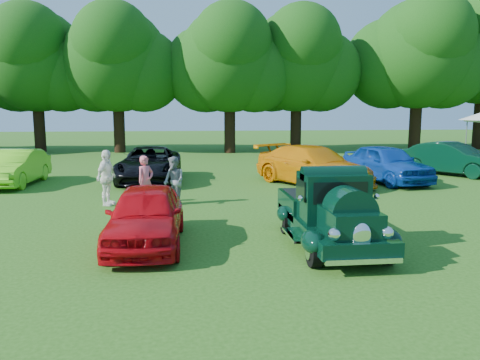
{
  "coord_description": "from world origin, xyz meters",
  "views": [
    {
      "loc": [
        -2.33,
        -10.72,
        3.0
      ],
      "look_at": [
        -0.85,
        2.0,
        1.1
      ],
      "focal_mm": 35.0,
      "sensor_mm": 36.0,
      "label": 1
    }
  ],
  "objects": [
    {
      "name": "back_car_green",
      "position": [
        10.1,
        9.85,
        0.77
      ],
      "size": [
        3.95,
        4.79,
        1.54
      ],
      "primitive_type": "imported",
      "rotation": [
        0.0,
        0.0,
        0.59
      ],
      "color": "black",
      "rests_on": "ground"
    },
    {
      "name": "spectator_pink",
      "position": [
        -3.6,
        4.06,
        0.8
      ],
      "size": [
        0.69,
        0.68,
        1.61
      ],
      "primitive_type": "imported",
      "rotation": [
        0.0,
        0.0,
        0.74
      ],
      "color": "#EF6275",
      "rests_on": "ground"
    },
    {
      "name": "back_car_black",
      "position": [
        -3.87,
        9.4,
        0.74
      ],
      "size": [
        2.62,
        5.4,
        1.48
      ],
      "primitive_type": "imported",
      "rotation": [
        0.0,
        0.0,
        -0.03
      ],
      "color": "black",
      "rests_on": "ground"
    },
    {
      "name": "spectator_grey",
      "position": [
        -2.72,
        4.2,
        0.78
      ],
      "size": [
        0.9,
        0.95,
        1.56
      ],
      "primitive_type": "imported",
      "rotation": [
        0.0,
        0.0,
        -1.0
      ],
      "color": "gray",
      "rests_on": "ground"
    },
    {
      "name": "back_car_orange",
      "position": [
        2.8,
        7.63,
        0.8
      ],
      "size": [
        4.67,
        5.87,
        1.59
      ],
      "primitive_type": "imported",
      "rotation": [
        0.0,
        0.0,
        0.52
      ],
      "color": "orange",
      "rests_on": "ground"
    },
    {
      "name": "spectator_white",
      "position": [
        -4.85,
        4.37,
        0.89
      ],
      "size": [
        0.77,
        1.13,
        1.78
      ],
      "primitive_type": "imported",
      "rotation": [
        0.0,
        0.0,
        1.22
      ],
      "color": "white",
      "rests_on": "ground"
    },
    {
      "name": "tree_line",
      "position": [
        0.42,
        23.82,
        6.9
      ],
      "size": [
        64.67,
        10.1,
        12.28
      ],
      "color": "black",
      "rests_on": "ground"
    },
    {
      "name": "back_car_lime",
      "position": [
        -9.21,
        8.99,
        0.72
      ],
      "size": [
        1.68,
        4.42,
        1.44
      ],
      "primitive_type": "imported",
      "rotation": [
        0.0,
        0.0,
        -0.04
      ],
      "color": "#66D71C",
      "rests_on": "ground"
    },
    {
      "name": "hero_pickup",
      "position": [
        0.84,
        -0.79,
        0.72
      ],
      "size": [
        1.98,
        4.25,
        1.66
      ],
      "color": "black",
      "rests_on": "ground"
    },
    {
      "name": "back_car_blue",
      "position": [
        6.07,
        8.04,
        0.8
      ],
      "size": [
        2.79,
        4.96,
        1.59
      ],
      "primitive_type": "imported",
      "rotation": [
        0.0,
        0.0,
        0.2
      ],
      "color": "#0D3797",
      "rests_on": "ground"
    },
    {
      "name": "ground",
      "position": [
        0.0,
        0.0,
        0.0
      ],
      "size": [
        120.0,
        120.0,
        0.0
      ],
      "primitive_type": "plane",
      "color": "#255313",
      "rests_on": "ground"
    },
    {
      "name": "red_convertible",
      "position": [
        -3.24,
        -0.32,
        0.68
      ],
      "size": [
        1.7,
        4.02,
        1.36
      ],
      "primitive_type": "imported",
      "rotation": [
        0.0,
        0.0,
        -0.02
      ],
      "color": "#B9070F",
      "rests_on": "ground"
    }
  ]
}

